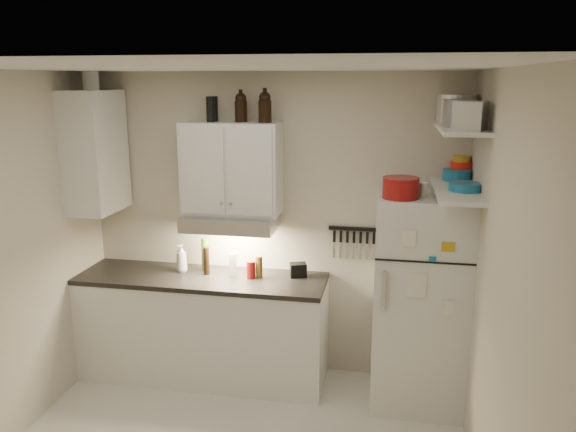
# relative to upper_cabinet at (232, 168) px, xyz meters

# --- Properties ---
(ceiling) EXTENTS (3.20, 3.00, 0.02)m
(ceiling) POSITION_rel_upper_cabinet_xyz_m (0.30, -1.33, 0.78)
(ceiling) COLOR white
(ceiling) RESTS_ON ground
(back_wall) EXTENTS (3.20, 0.02, 2.60)m
(back_wall) POSITION_rel_upper_cabinet_xyz_m (0.30, 0.18, -0.53)
(back_wall) COLOR beige
(back_wall) RESTS_ON ground
(right_wall) EXTENTS (0.02, 3.00, 2.60)m
(right_wall) POSITION_rel_upper_cabinet_xyz_m (1.91, -1.33, -0.53)
(right_wall) COLOR beige
(right_wall) RESTS_ON ground
(base_cabinet) EXTENTS (2.10, 0.60, 0.88)m
(base_cabinet) POSITION_rel_upper_cabinet_xyz_m (-0.25, -0.14, -1.39)
(base_cabinet) COLOR white
(base_cabinet) RESTS_ON floor
(countertop) EXTENTS (2.10, 0.62, 0.04)m
(countertop) POSITION_rel_upper_cabinet_xyz_m (-0.25, -0.14, -0.93)
(countertop) COLOR black
(countertop) RESTS_ON base_cabinet
(upper_cabinet) EXTENTS (0.80, 0.33, 0.75)m
(upper_cabinet) POSITION_rel_upper_cabinet_xyz_m (0.00, 0.00, 0.00)
(upper_cabinet) COLOR white
(upper_cabinet) RESTS_ON back_wall
(side_cabinet) EXTENTS (0.33, 0.55, 1.00)m
(side_cabinet) POSITION_rel_upper_cabinet_xyz_m (-1.14, -0.14, 0.12)
(side_cabinet) COLOR white
(side_cabinet) RESTS_ON left_wall
(range_hood) EXTENTS (0.76, 0.46, 0.12)m
(range_hood) POSITION_rel_upper_cabinet_xyz_m (0.00, -0.06, -0.44)
(range_hood) COLOR silver
(range_hood) RESTS_ON back_wall
(fridge) EXTENTS (0.70, 0.68, 1.70)m
(fridge) POSITION_rel_upper_cabinet_xyz_m (1.55, -0.18, -0.98)
(fridge) COLOR silver
(fridge) RESTS_ON floor
(shelf_hi) EXTENTS (0.30, 0.95, 0.03)m
(shelf_hi) POSITION_rel_upper_cabinet_xyz_m (1.75, -0.31, 0.38)
(shelf_hi) COLOR white
(shelf_hi) RESTS_ON right_wall
(shelf_lo) EXTENTS (0.30, 0.95, 0.03)m
(shelf_lo) POSITION_rel_upper_cabinet_xyz_m (1.75, -0.31, -0.07)
(shelf_lo) COLOR white
(shelf_lo) RESTS_ON right_wall
(knife_strip) EXTENTS (0.42, 0.02, 0.03)m
(knife_strip) POSITION_rel_upper_cabinet_xyz_m (1.00, 0.15, -0.51)
(knife_strip) COLOR black
(knife_strip) RESTS_ON back_wall
(dutch_oven) EXTENTS (0.31, 0.31, 0.15)m
(dutch_oven) POSITION_rel_upper_cabinet_xyz_m (1.36, -0.35, -0.05)
(dutch_oven) COLOR maroon
(dutch_oven) RESTS_ON fridge
(book_stack) EXTENTS (0.24, 0.27, 0.07)m
(book_stack) POSITION_rel_upper_cabinet_xyz_m (1.80, -0.34, -0.09)
(book_stack) COLOR #B99617
(book_stack) RESTS_ON fridge
(spice_jar) EXTENTS (0.08, 0.08, 0.10)m
(spice_jar) POSITION_rel_upper_cabinet_xyz_m (1.52, -0.27, -0.07)
(spice_jar) COLOR silver
(spice_jar) RESTS_ON fridge
(stock_pot) EXTENTS (0.38, 0.38, 0.21)m
(stock_pot) POSITION_rel_upper_cabinet_xyz_m (1.74, -0.05, 0.50)
(stock_pot) COLOR silver
(stock_pot) RESTS_ON shelf_hi
(tin_a) EXTENTS (0.20, 0.18, 0.19)m
(tin_a) POSITION_rel_upper_cabinet_xyz_m (1.72, -0.38, 0.48)
(tin_a) COLOR #AAAAAD
(tin_a) RESTS_ON shelf_hi
(tin_b) EXTENTS (0.24, 0.24, 0.18)m
(tin_b) POSITION_rel_upper_cabinet_xyz_m (1.77, -0.63, 0.48)
(tin_b) COLOR #AAAAAD
(tin_b) RESTS_ON shelf_hi
(bowl_teal) EXTENTS (0.21, 0.21, 0.09)m
(bowl_teal) POSITION_rel_upper_cabinet_xyz_m (1.79, 0.04, -0.01)
(bowl_teal) COLOR #1B6896
(bowl_teal) RESTS_ON shelf_lo
(bowl_orange) EXTENTS (0.17, 0.17, 0.05)m
(bowl_orange) POSITION_rel_upper_cabinet_xyz_m (1.82, 0.12, 0.06)
(bowl_orange) COLOR red
(bowl_orange) RESTS_ON bowl_teal
(bowl_yellow) EXTENTS (0.13, 0.13, 0.04)m
(bowl_yellow) POSITION_rel_upper_cabinet_xyz_m (1.82, 0.12, 0.11)
(bowl_yellow) COLOR #B98B20
(bowl_yellow) RESTS_ON bowl_orange
(plates) EXTENTS (0.28, 0.28, 0.06)m
(plates) POSITION_rel_upper_cabinet_xyz_m (1.80, -0.38, -0.02)
(plates) COLOR #1B6896
(plates) RESTS_ON shelf_lo
(growler_a) EXTENTS (0.10, 0.10, 0.24)m
(growler_a) POSITION_rel_upper_cabinet_xyz_m (0.08, 0.03, 0.49)
(growler_a) COLOR black
(growler_a) RESTS_ON upper_cabinet
(growler_b) EXTENTS (0.13, 0.13, 0.25)m
(growler_b) POSITION_rel_upper_cabinet_xyz_m (0.28, -0.01, 0.50)
(growler_b) COLOR black
(growler_b) RESTS_ON upper_cabinet
(thermos_a) EXTENTS (0.08, 0.08, 0.20)m
(thermos_a) POSITION_rel_upper_cabinet_xyz_m (-0.16, 0.05, 0.48)
(thermos_a) COLOR black
(thermos_a) RESTS_ON upper_cabinet
(thermos_b) EXTENTS (0.08, 0.08, 0.20)m
(thermos_b) POSITION_rel_upper_cabinet_xyz_m (-0.16, -0.01, 0.48)
(thermos_b) COLOR black
(thermos_b) RESTS_ON upper_cabinet
(side_jar) EXTENTS (0.17, 0.17, 0.17)m
(side_jar) POSITION_rel_upper_cabinet_xyz_m (-1.11, -0.16, 0.71)
(side_jar) COLOR silver
(side_jar) RESTS_ON side_cabinet
(soap_bottle) EXTENTS (0.14, 0.14, 0.27)m
(soap_bottle) POSITION_rel_upper_cabinet_xyz_m (-0.45, -0.05, -0.77)
(soap_bottle) COLOR white
(soap_bottle) RESTS_ON countertop
(pepper_mill) EXTENTS (0.07, 0.07, 0.19)m
(pepper_mill) POSITION_rel_upper_cabinet_xyz_m (0.24, -0.07, -0.81)
(pepper_mill) COLOR brown
(pepper_mill) RESTS_ON countertop
(oil_bottle) EXTENTS (0.07, 0.07, 0.29)m
(oil_bottle) POSITION_rel_upper_cabinet_xyz_m (-0.26, 0.01, -0.76)
(oil_bottle) COLOR #3B6C1B
(oil_bottle) RESTS_ON countertop
(vinegar_bottle) EXTENTS (0.05, 0.05, 0.24)m
(vinegar_bottle) POSITION_rel_upper_cabinet_xyz_m (-0.22, -0.08, -0.78)
(vinegar_bottle) COLOR black
(vinegar_bottle) RESTS_ON countertop
(clear_bottle) EXTENTS (0.07, 0.07, 0.19)m
(clear_bottle) POSITION_rel_upper_cabinet_xyz_m (0.01, -0.06, -0.81)
(clear_bottle) COLOR silver
(clear_bottle) RESTS_ON countertop
(red_jar) EXTENTS (0.09, 0.09, 0.15)m
(red_jar) POSITION_rel_upper_cabinet_xyz_m (0.17, -0.11, -0.83)
(red_jar) COLOR maroon
(red_jar) RESTS_ON countertop
(caddy) EXTENTS (0.16, 0.13, 0.12)m
(caddy) POSITION_rel_upper_cabinet_xyz_m (0.55, 0.01, -0.85)
(caddy) COLOR black
(caddy) RESTS_ON countertop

